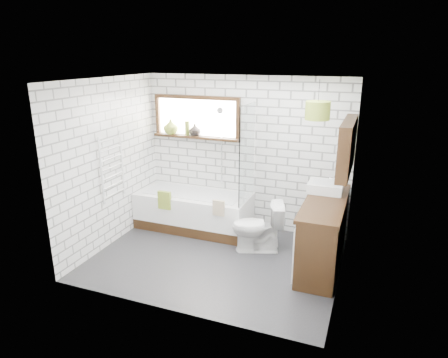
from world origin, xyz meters
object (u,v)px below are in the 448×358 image
at_px(basin, 326,187).
at_px(toilet, 258,227).
at_px(pendant, 318,111).
at_px(bathtub, 194,210).
at_px(vanity, 324,232).

relative_size(basin, toilet, 0.63).
bearing_deg(pendant, bathtub, 171.93).
bearing_deg(vanity, toilet, 176.69).
distance_m(bathtub, pendant, 2.68).
bearing_deg(bathtub, pendant, -8.07).
distance_m(basin, toilet, 1.14).
relative_size(bathtub, pendant, 5.75).
height_order(vanity, pendant, pendant).
bearing_deg(toilet, basin, 89.14).
distance_m(bathtub, basin, 2.25).
bearing_deg(basin, toilet, -161.70).
relative_size(basin, pendant, 1.46).
xyz_separation_m(vanity, toilet, (-0.95, 0.06, -0.10)).
height_order(bathtub, pendant, pendant).
xyz_separation_m(basin, toilet, (-0.89, -0.30, -0.64)).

